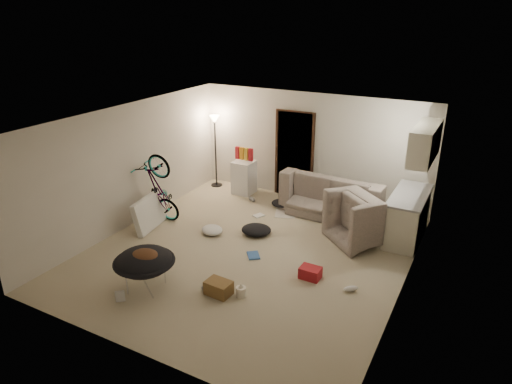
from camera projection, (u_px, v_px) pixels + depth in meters
The scene contains 37 objects.
floor at pixel (248, 253), 8.45m from camera, with size 5.50×6.00×0.02m, color #B3A78A.
ceiling at pixel (248, 119), 7.51m from camera, with size 5.50×6.00×0.02m, color white.
wall_back at pixel (312, 147), 10.45m from camera, with size 5.50×0.02×2.50m, color beige.
wall_front at pixel (128, 271), 5.52m from camera, with size 5.50×0.02×2.50m, color beige.
wall_left at pixel (129, 166), 9.19m from camera, with size 0.02×6.00×2.50m, color beige.
wall_right at pixel (410, 222), 6.78m from camera, with size 0.02×6.00×2.50m, color beige.
doorway at pixel (295, 155), 10.67m from camera, with size 0.85×0.10×2.04m, color black.
door_trim at pixel (294, 155), 10.65m from camera, with size 0.97×0.04×2.10m, color #311C11.
floor_lamp at pixel (215, 136), 11.18m from camera, with size 0.28×0.28×1.81m.
kitchen_counter at pixel (407, 217), 8.86m from camera, with size 0.60×1.50×0.88m, color beige.
counter_top at pixel (410, 195), 8.69m from camera, with size 0.64×1.54×0.04m, color gray.
kitchen_uppers at pixel (425, 143), 8.24m from camera, with size 0.38×1.40×0.65m, color beige.
sofa at pixel (334, 199), 9.99m from camera, with size 2.26×0.88×0.66m, color #373F37.
armchair at pixel (368, 223), 8.81m from camera, with size 1.10×0.97×0.72m, color #373F37.
bicycle at pixel (160, 203), 9.57m from camera, with size 0.55×1.56×0.82m, color black.
book_asset at pixel (116, 302), 7.02m from camera, with size 0.15×0.20×0.02m, color #A51820.
mini_fridge at pixel (244, 177), 11.06m from camera, with size 0.47×0.47×0.81m, color white.
snack_box_0 at pixel (238, 153), 10.91m from camera, with size 0.10×0.07×0.30m, color #A51820.
snack_box_1 at pixel (242, 153), 10.86m from camera, with size 0.10×0.07×0.30m, color orange.
snack_box_2 at pixel (246, 154), 10.80m from camera, with size 0.10×0.07×0.30m, color gold.
snack_box_3 at pixel (251, 155), 10.75m from camera, with size 0.10×0.07×0.30m, color #A51820.
saucer_chair at pixel (145, 266), 7.22m from camera, with size 0.97×0.97×0.69m.
hoodie at pixel (145, 257), 7.10m from camera, with size 0.48×0.40×0.22m, color #492B19.
sofa_drape at pixel (294, 183), 10.33m from camera, with size 0.56×0.46×0.28m, color black.
tv_box at pixel (150, 213), 9.31m from camera, with size 0.12×1.01×0.66m, color silver.
drink_case_a at pixel (219, 288), 7.18m from camera, with size 0.40×0.29×0.23m, color brown.
drink_case_b at pixel (310, 273), 7.62m from camera, with size 0.34×0.25×0.20m, color #A51820.
juicer at pixel (241, 291), 7.14m from camera, with size 0.16×0.16×0.23m.
newspaper at pixel (286, 213), 10.11m from camera, with size 0.44×0.58×0.01m, color beige.
book_blue at pixel (253, 255), 8.33m from camera, with size 0.21×0.28×0.03m, color #2B559C.
book_white at pixel (259, 216), 9.94m from camera, with size 0.18×0.23×0.02m, color silver.
shoe_1 at pixel (252, 199), 10.70m from camera, with size 0.26×0.11×0.10m, color slate.
shoe_3 at pixel (207, 290), 7.24m from camera, with size 0.27×0.11×0.10m, color slate.
shoe_4 at pixel (351, 289), 7.28m from camera, with size 0.25×0.10×0.09m, color white.
clothes_lump_a at pixel (256, 230), 9.11m from camera, with size 0.60×0.51×0.19m, color black.
clothes_lump_b at pixel (282, 203), 10.39m from camera, with size 0.50×0.43×0.15m, color black.
clothes_lump_c at pixel (212, 230), 9.16m from camera, with size 0.47×0.40×0.14m, color silver.
Camera 1 is at (3.62, -6.48, 4.20)m, focal length 32.00 mm.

